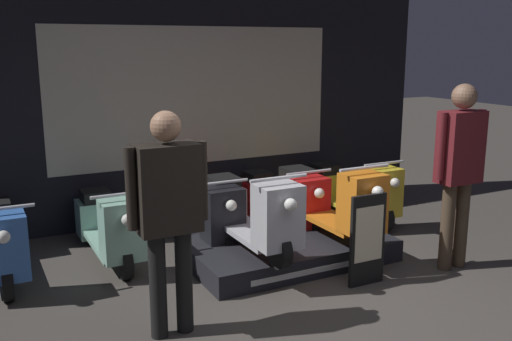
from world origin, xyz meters
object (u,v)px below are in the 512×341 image
Objects in this scene: person_left_browsing at (168,205)px; price_sign_board at (367,240)px; scooter_backrow_2 at (201,213)px; scooter_backrow_0 at (0,241)px; scooter_display_left at (248,213)px; scooter_display_right at (326,202)px; scooter_backrow_3 at (281,201)px; scooter_backrow_4 at (351,192)px; scooter_backrow_1 at (108,226)px; person_right_browsing at (459,161)px.

person_left_browsing is 1.99m from price_sign_board.
scooter_backrow_2 is at bearing 62.09° from person_left_browsing.
price_sign_board is at bearing 1.73° from person_left_browsing.
person_left_browsing is at bearing -117.91° from scooter_backrow_2.
scooter_display_left is at bearing -22.42° from scooter_backrow_0.
scooter_display_right reaches higher than scooter_backrow_3.
scooter_backrow_3 is (3.08, 0.00, 0.00)m from scooter_backrow_0.
person_left_browsing is (-1.11, -0.93, 0.47)m from scooter_display_left.
scooter_backrow_2 is at bearing 117.68° from price_sign_board.
scooter_backrow_4 is (2.05, 0.00, 0.00)m from scooter_backrow_2.
scooter_backrow_1 is 3.57m from person_right_browsing.
price_sign_board reaches higher than scooter_backrow_1.
scooter_display_left is 2.10m from person_right_browsing.
scooter_backrow_2 is 1.95× the size of price_sign_board.
scooter_backrow_3 is at bearing 180.00° from scooter_backrow_4.
scooter_backrow_2 is at bearing 180.00° from scooter_backrow_3.
price_sign_board is (-1.02, 0.06, -0.65)m from person_right_browsing.
scooter_backrow_0 is 4.11m from scooter_backrow_4.
person_left_browsing is (-2.00, -1.83, 0.69)m from scooter_backrow_3.
scooter_backrow_4 is at bearing 0.00° from scooter_backrow_1.
scooter_backrow_3 is at bearing 0.00° from scooter_backrow_2.
person_right_browsing is at bearing -31.58° from scooter_backrow_1.
scooter_display_left is 2.38m from scooter_backrow_0.
scooter_display_left is 0.93m from scooter_display_right.
person_right_browsing is (-0.10, -1.83, 0.74)m from scooter_backrow_4.
scooter_backrow_0 is at bearing 163.83° from scooter_display_right.
scooter_backrow_2 is (1.03, 0.00, 0.00)m from scooter_backrow_1.
scooter_backrow_2 is at bearing 0.00° from scooter_backrow_1.
scooter_display_left is at bearing -81.38° from scooter_backrow_2.
price_sign_board reaches higher than scooter_backrow_0.
scooter_display_left is 0.92× the size of person_right_browsing.
scooter_backrow_3 is (0.89, 0.90, -0.22)m from scooter_display_left.
price_sign_board reaches higher than scooter_backrow_4.
person_right_browsing reaches higher than scooter_backrow_3.
scooter_backrow_1 is (-1.16, 0.90, -0.22)m from scooter_display_left.
person_left_browsing is at bearing -148.80° from scooter_backrow_4.
scooter_backrow_4 is at bearing 86.80° from person_right_browsing.
person_right_browsing is (2.92, 0.00, 0.05)m from person_left_browsing.
scooter_display_right is 1.39m from person_right_browsing.
scooter_backrow_2 is 1.00× the size of scooter_backrow_4.
scooter_backrow_4 is 1.95× the size of price_sign_board.
scooter_display_left is at bearing 180.00° from scooter_display_right.
person_right_browsing reaches higher than scooter_backrow_0.
person_right_browsing is (0.92, -1.83, 0.74)m from scooter_backrow_3.
scooter_backrow_1 is at bearing 91.79° from person_left_browsing.
scooter_backrow_0 and scooter_backrow_1 have the same top height.
scooter_backrow_1 is at bearing 180.00° from scooter_backrow_3.
scooter_display_left is 1.00× the size of scooter_backrow_0.
scooter_backrow_3 is at bearing 116.80° from person_right_browsing.
scooter_display_left is 1.00× the size of scooter_backrow_3.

